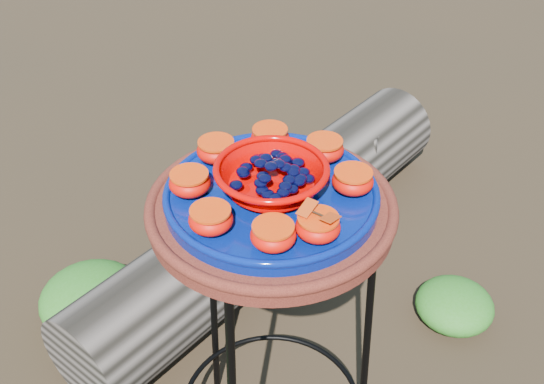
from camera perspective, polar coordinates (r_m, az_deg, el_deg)
plant_stand at (r=1.46m, az=-0.04°, el=-12.87°), size 0.44×0.44×0.70m
terracotta_saucer at (r=1.20m, az=-0.05°, el=-1.54°), size 0.43×0.43×0.03m
cobalt_plate at (r=1.18m, az=-0.05°, el=-0.42°), size 0.37×0.37×0.02m
red_bowl at (r=1.16m, az=-0.05°, el=1.08°), size 0.19×0.19×0.05m
glass_gems at (r=1.13m, az=-0.05°, el=2.63°), size 0.14×0.14×0.02m
orange_half_0 at (r=1.07m, az=3.86°, el=-2.93°), size 0.07×0.07×0.04m
orange_half_1 at (r=1.17m, az=6.77°, el=0.92°), size 0.07×0.07×0.04m
orange_half_2 at (r=1.25m, az=4.40°, el=3.58°), size 0.07×0.07×0.04m
orange_half_3 at (r=1.27m, az=-0.17°, el=4.56°), size 0.07×0.07×0.04m
orange_half_4 at (r=1.24m, az=-4.68°, el=3.48°), size 0.07×0.07×0.04m
orange_half_5 at (r=1.17m, az=-6.89°, el=0.75°), size 0.07×0.07×0.04m
orange_half_6 at (r=1.09m, az=-5.14°, el=-2.31°), size 0.07×0.07×0.04m
orange_half_7 at (r=1.05m, az=0.10°, el=-3.66°), size 0.07×0.07×0.04m
butterfly at (r=1.05m, az=3.92°, el=-1.83°), size 0.09×0.07×0.01m
driftwood_log at (r=2.09m, az=-0.02°, el=-2.28°), size 1.51×0.64×0.28m
foliage_right at (r=2.01m, az=15.05°, el=-9.05°), size 0.22×0.22×0.11m
foliage_back at (r=2.00m, az=-14.88°, el=-8.51°), size 0.29×0.29×0.15m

